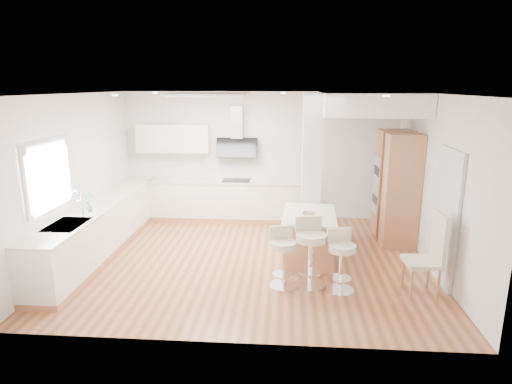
# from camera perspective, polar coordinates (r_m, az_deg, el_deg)

# --- Properties ---
(ground) EXTENTS (6.00, 6.00, 0.00)m
(ground) POSITION_cam_1_polar(r_m,az_deg,el_deg) (7.52, -0.68, -8.90)
(ground) COLOR #AE6A40
(ground) RESTS_ON ground
(ceiling) EXTENTS (6.00, 5.00, 0.02)m
(ceiling) POSITION_cam_1_polar(r_m,az_deg,el_deg) (7.52, -0.68, -8.90)
(ceiling) COLOR white
(ceiling) RESTS_ON ground
(wall_back) EXTENTS (6.00, 0.04, 2.80)m
(wall_back) POSITION_cam_1_polar(r_m,az_deg,el_deg) (9.54, 0.56, 4.82)
(wall_back) COLOR white
(wall_back) RESTS_ON ground
(wall_left) EXTENTS (0.04, 5.00, 2.80)m
(wall_left) POSITION_cam_1_polar(r_m,az_deg,el_deg) (7.93, -22.89, 1.79)
(wall_left) COLOR white
(wall_left) RESTS_ON ground
(wall_right) EXTENTS (0.04, 5.00, 2.80)m
(wall_right) POSITION_cam_1_polar(r_m,az_deg,el_deg) (7.46, 22.89, 1.09)
(wall_right) COLOR white
(wall_right) RESTS_ON ground
(skylight) EXTENTS (4.10, 2.10, 0.06)m
(skylight) POSITION_cam_1_polar(r_m,az_deg,el_deg) (7.62, -6.44, 12.76)
(skylight) COLOR silver
(skylight) RESTS_ON ground
(window_left) EXTENTS (0.06, 1.28, 1.07)m
(window_left) POSITION_cam_1_polar(r_m,az_deg,el_deg) (7.08, -26.02, 2.54)
(window_left) COLOR silver
(window_left) RESTS_ON ground
(doorway_right) EXTENTS (0.05, 1.00, 2.10)m
(doorway_right) POSITION_cam_1_polar(r_m,az_deg,el_deg) (7.01, 23.90, -3.21)
(doorway_right) COLOR #3F3932
(doorway_right) RESTS_ON ground
(counter_left) EXTENTS (0.63, 4.50, 1.35)m
(counter_left) POSITION_cam_1_polar(r_m,az_deg,el_deg) (8.23, -19.68, -4.28)
(counter_left) COLOR tan
(counter_left) RESTS_ON ground
(counter_back) EXTENTS (3.62, 0.63, 2.50)m
(counter_back) POSITION_cam_1_polar(r_m,az_deg,el_deg) (9.51, -5.06, 0.41)
(counter_back) COLOR tan
(counter_back) RESTS_ON ground
(pillar) EXTENTS (0.35, 0.35, 2.80)m
(pillar) POSITION_cam_1_polar(r_m,az_deg,el_deg) (8.01, 7.38, 2.91)
(pillar) COLOR silver
(pillar) RESTS_ON ground
(soffit) EXTENTS (1.78, 2.20, 0.40)m
(soffit) POSITION_cam_1_polar(r_m,az_deg,el_deg) (8.44, 14.76, 11.35)
(soffit) COLOR white
(soffit) RESTS_ON ground
(oven_column) EXTENTS (0.63, 1.21, 2.10)m
(oven_column) POSITION_cam_1_polar(r_m,az_deg,el_deg) (8.60, 18.09, 0.70)
(oven_column) COLOR tan
(oven_column) RESTS_ON ground
(peninsula) EXTENTS (0.95, 1.38, 0.88)m
(peninsula) POSITION_cam_1_polar(r_m,az_deg,el_deg) (7.45, 7.04, -5.84)
(peninsula) COLOR tan
(peninsula) RESTS_ON ground
(bar_stool_a) EXTENTS (0.51, 0.51, 0.91)m
(bar_stool_a) POSITION_cam_1_polar(r_m,az_deg,el_deg) (6.38, 3.60, -8.27)
(bar_stool_a) COLOR white
(bar_stool_a) RESTS_ON ground
(bar_stool_b) EXTENTS (0.57, 0.57, 1.05)m
(bar_stool_b) POSITION_cam_1_polar(r_m,az_deg,el_deg) (6.42, 7.29, -7.49)
(bar_stool_b) COLOR white
(bar_stool_b) RESTS_ON ground
(bar_stool_c) EXTENTS (0.49, 0.49, 0.92)m
(bar_stool_c) POSITION_cam_1_polar(r_m,az_deg,el_deg) (6.35, 11.27, -8.57)
(bar_stool_c) COLOR white
(bar_stool_c) RESTS_ON ground
(dining_chair) EXTENTS (0.50, 0.50, 1.22)m
(dining_chair) POSITION_cam_1_polar(r_m,az_deg,el_deg) (6.56, 22.24, -7.39)
(dining_chair) COLOR beige
(dining_chair) RESTS_ON ground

